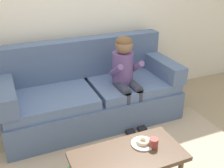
% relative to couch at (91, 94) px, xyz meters
% --- Properties ---
extents(ground, '(10.00, 10.00, 0.00)m').
position_rel_couch_xyz_m(ground, '(0.03, -0.85, -0.35)').
color(ground, '#9E896B').
extents(wall_back, '(8.00, 0.10, 2.80)m').
position_rel_couch_xyz_m(wall_back, '(0.03, 0.55, 1.05)').
color(wall_back, silver).
rests_on(wall_back, ground).
extents(couch, '(2.18, 0.90, 1.00)m').
position_rel_couch_xyz_m(couch, '(0.00, 0.00, 0.00)').
color(couch, slate).
rests_on(couch, ground).
extents(coffee_table, '(0.96, 0.48, 0.44)m').
position_rel_couch_xyz_m(coffee_table, '(-0.12, -1.31, 0.03)').
color(coffee_table, '#4C3828').
rests_on(coffee_table, ground).
extents(person_child, '(0.34, 0.58, 1.10)m').
position_rel_couch_xyz_m(person_child, '(0.39, -0.21, 0.32)').
color(person_child, '#664C84').
rests_on(person_child, ground).
extents(plate, '(0.21, 0.21, 0.01)m').
position_rel_couch_xyz_m(plate, '(0.06, -1.24, 0.09)').
color(plate, white).
rests_on(plate, coffee_table).
extents(donut, '(0.17, 0.17, 0.04)m').
position_rel_couch_xyz_m(donut, '(0.06, -1.24, 0.11)').
color(donut, beige).
rests_on(donut, plate).
extents(mug, '(0.08, 0.08, 0.09)m').
position_rel_couch_xyz_m(mug, '(0.13, -1.31, 0.13)').
color(mug, '#993D38').
rests_on(mug, coffee_table).
extents(toy_controller, '(0.23, 0.09, 0.05)m').
position_rel_couch_xyz_m(toy_controller, '(-0.43, -0.86, -0.33)').
color(toy_controller, '#339E56').
rests_on(toy_controller, ground).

